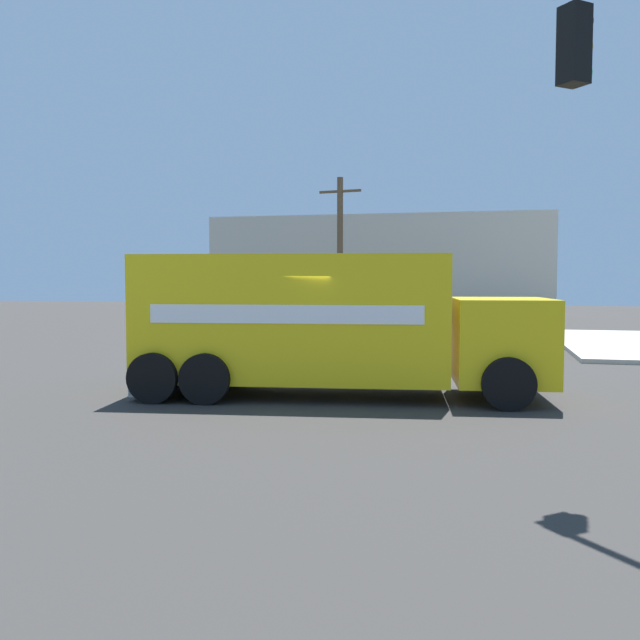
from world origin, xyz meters
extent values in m
plane|color=#33302D|center=(0.00, 0.00, 0.00)|extent=(100.00, 100.00, 0.00)
cube|color=yellow|center=(0.23, -0.06, 1.64)|extent=(6.58, 3.15, 2.58)
cube|color=yellow|center=(4.46, 0.46, 1.20)|extent=(2.18, 2.61, 1.70)
cube|color=black|center=(5.31, 0.57, 1.54)|extent=(0.32, 2.01, 0.88)
cube|color=#B2B2B7|center=(-2.82, -0.43, 0.19)|extent=(0.48, 2.31, 0.21)
cube|color=white|center=(0.08, 1.15, 1.77)|extent=(5.28, 0.66, 0.36)
cube|color=white|center=(0.37, -1.26, 1.77)|extent=(5.28, 0.66, 0.36)
cylinder|color=black|center=(4.26, 1.69, 0.50)|extent=(1.03, 0.40, 1.00)
cylinder|color=black|center=(4.56, -0.78, 0.50)|extent=(1.03, 0.40, 1.00)
cylinder|color=black|center=(-1.48, 0.99, 0.50)|extent=(1.03, 0.40, 1.00)
cylinder|color=black|center=(-1.18, -1.48, 0.50)|extent=(1.03, 0.40, 1.00)
cylinder|color=black|center=(-2.52, 0.86, 0.50)|extent=(1.03, 0.40, 1.00)
cylinder|color=black|center=(-2.22, -1.60, 0.50)|extent=(1.03, 0.40, 1.00)
cube|color=black|center=(5.09, -4.79, 5.30)|extent=(0.42, 0.42, 0.95)
sphere|color=red|center=(5.23, -4.68, 5.62)|extent=(0.20, 0.20, 0.20)
sphere|color=#EFA314|center=(5.23, -4.68, 5.31)|extent=(0.20, 0.20, 0.20)
sphere|color=#19CC4C|center=(5.23, -4.68, 5.00)|extent=(0.20, 0.20, 0.20)
cylinder|color=brown|center=(-2.87, 19.97, 3.75)|extent=(0.30, 0.30, 7.50)
cube|color=brown|center=(-2.87, 19.97, 6.80)|extent=(2.19, 0.46, 0.12)
cube|color=beige|center=(-1.87, 27.48, 3.05)|extent=(19.82, 6.00, 6.09)
camera|label=1|loc=(4.01, -13.76, 2.47)|focal=38.15mm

